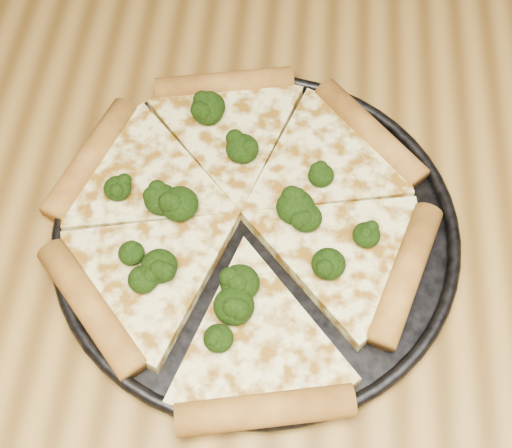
{
  "coord_description": "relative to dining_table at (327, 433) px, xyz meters",
  "views": [
    {
      "loc": [
        -0.05,
        -0.17,
        1.26
      ],
      "look_at": [
        -0.07,
        0.13,
        0.77
      ],
      "focal_mm": 50.61,
      "sensor_mm": 36.0,
      "label": 1
    }
  ],
  "objects": [
    {
      "name": "broccoli_florets",
      "position": [
        -0.09,
        0.13,
        0.12
      ],
      "size": [
        0.23,
        0.24,
        0.02
      ],
      "color": "black",
      "rests_on": "pizza"
    },
    {
      "name": "pizza",
      "position": [
        -0.08,
        0.14,
        0.11
      ],
      "size": [
        0.33,
        0.35,
        0.02
      ],
      "rotation": [
        0.0,
        0.0,
        0.2
      ],
      "color": "#E9E48E",
      "rests_on": "pizza_pan"
    },
    {
      "name": "pizza_pan",
      "position": [
        -0.07,
        0.13,
        0.1
      ],
      "size": [
        0.33,
        0.33,
        0.02
      ],
      "color": "black",
      "rests_on": "dining_table"
    },
    {
      "name": "dining_table",
      "position": [
        0.0,
        0.0,
        0.0
      ],
      "size": [
        1.2,
        0.9,
        0.75
      ],
      "color": "olive",
      "rests_on": "ground"
    }
  ]
}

